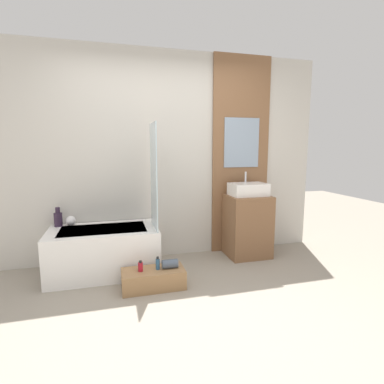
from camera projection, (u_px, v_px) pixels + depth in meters
name	position (u px, v px, depth m)	size (l,w,h in m)	color
ground_plane	(197.00, 320.00, 2.49)	(12.00, 12.00, 0.00)	gray
wall_tiled_back	(163.00, 157.00, 3.80)	(4.20, 0.06, 2.60)	beige
wall_wood_accent	(241.00, 155.00, 4.02)	(0.80, 0.04, 2.60)	brown
bathtub	(104.00, 251.00, 3.39)	(1.19, 0.69, 0.52)	white
glass_shower_screen	(154.00, 176.00, 3.32)	(0.01, 0.46, 1.17)	silver
wooden_step_bench	(153.00, 279.00, 3.04)	(0.63, 0.29, 0.19)	#997047
vanity_cabinet	(247.00, 226.00, 3.92)	(0.53, 0.47, 0.80)	brown
sink	(248.00, 189.00, 3.84)	(0.46, 0.32, 0.30)	white
vase_tall_dark	(58.00, 219.00, 3.44)	(0.09, 0.09, 0.22)	#2D1E33
vase_round_light	(71.00, 221.00, 3.47)	(0.11, 0.11, 0.11)	white
bottle_soap_primary	(140.00, 266.00, 2.98)	(0.05, 0.05, 0.11)	#B21928
bottle_soap_secondary	(158.00, 264.00, 3.03)	(0.04, 0.04, 0.13)	#2D567A
towel_roll	(170.00, 264.00, 3.06)	(0.09, 0.09, 0.16)	#4C5666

